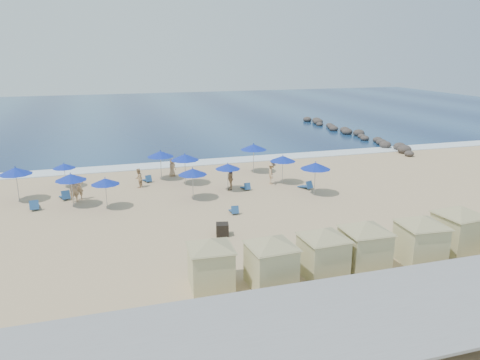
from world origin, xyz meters
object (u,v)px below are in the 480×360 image
object	(u,v)px
umbrella_0	(15,171)
beachgoer_0	(74,189)
cabana_1	(271,254)
umbrella_7	(228,166)
cabana_5	(459,223)
umbrella_8	(254,147)
umbrella_3	(105,181)
beachgoer_4	(172,167)
cabana_4	(421,233)
umbrella_2	(64,166)
umbrella_9	(283,159)
cabana_0	(211,256)
umbrella_4	(160,154)
umbrella_6	(185,157)
trash_bin	(222,229)
rock_jetty	(351,133)
beachgoer_1	(138,178)
beachgoer_5	(79,187)
beachgoer_2	(230,178)
umbrella_1	(71,177)
umbrella_10	(315,166)
cabana_2	(323,246)
beachgoer_3	(272,173)
cabana_3	(365,239)

from	to	relation	value
umbrella_0	beachgoer_0	distance (m)	4.38
cabana_1	umbrella_7	size ratio (longest dim) A/B	1.93
cabana_5	beachgoer_0	world-z (taller)	cabana_5
umbrella_7	umbrella_8	bearing A→B (deg)	51.86
umbrella_3	beachgoer_4	world-z (taller)	umbrella_3
cabana_4	umbrella_2	xyz separation A→B (m)	(-18.37, 20.16, 0.15)
umbrella_2	umbrella_9	world-z (taller)	umbrella_9
cabana_0	umbrella_4	distance (m)	19.64
umbrella_8	umbrella_6	bearing A→B (deg)	-162.75
trash_bin	cabana_5	size ratio (longest dim) A/B	0.16
cabana_4	cabana_5	distance (m)	2.92
rock_jetty	trash_bin	xyz separation A→B (m)	(-24.93, -28.09, 0.01)
beachgoer_1	beachgoer_5	bearing A→B (deg)	-38.72
beachgoer_2	beachgoer_4	distance (m)	6.58
umbrella_3	beachgoer_1	size ratio (longest dim) A/B	1.45
umbrella_1	beachgoer_2	distance (m)	11.93
cabana_0	beachgoer_2	size ratio (longest dim) A/B	2.28
umbrella_3	umbrella_6	xyz separation A→B (m)	(6.41, 4.39, 0.34)
rock_jetty	umbrella_6	xyz separation A→B (m)	(-24.97, -16.50, 1.94)
umbrella_3	umbrella_1	bearing A→B (deg)	153.20
umbrella_0	beachgoer_1	distance (m)	8.96
umbrella_1	umbrella_10	size ratio (longest dim) A/B	0.94
beachgoer_0	rock_jetty	bearing A→B (deg)	4.28
beachgoer_2	cabana_4	bearing A→B (deg)	23.80
beachgoer_0	beachgoer_5	world-z (taller)	beachgoer_0
umbrella_4	beachgoer_1	world-z (taller)	umbrella_4
umbrella_1	cabana_2	bearing A→B (deg)	-50.71
cabana_4	umbrella_9	world-z (taller)	cabana_4
beachgoer_0	beachgoer_3	size ratio (longest dim) A/B	1.02
cabana_0	beachgoer_5	bearing A→B (deg)	111.46
trash_bin	umbrella_6	bearing A→B (deg)	102.82
trash_bin	beachgoer_1	size ratio (longest dim) A/B	0.47
umbrella_0	beachgoer_4	size ratio (longest dim) A/B	1.66
cabana_1	umbrella_10	xyz separation A→B (m)	(8.30, 12.47, 0.71)
rock_jetty	cabana_1	bearing A→B (deg)	-125.03
trash_bin	beachgoer_5	bearing A→B (deg)	142.79
umbrella_0	beachgoer_3	bearing A→B (deg)	-3.32
umbrella_6	beachgoer_3	distance (m)	7.26
trash_bin	cabana_1	size ratio (longest dim) A/B	0.17
umbrella_2	trash_bin	bearing A→B (deg)	-55.19
beachgoer_2	umbrella_10	bearing A→B (deg)	63.88
beachgoer_1	cabana_4	bearing A→B (deg)	62.66
cabana_5	umbrella_0	world-z (taller)	cabana_5
beachgoer_1	umbrella_2	bearing A→B (deg)	-79.76
beachgoer_2	beachgoer_5	xyz separation A→B (m)	(-11.44, 0.78, 0.01)
trash_bin	cabana_0	distance (m)	6.39
umbrella_0	beachgoer_3	xyz separation A→B (m)	(19.41, -1.13, -1.37)
cabana_0	umbrella_10	size ratio (longest dim) A/B	1.61
cabana_3	umbrella_2	world-z (taller)	cabana_3
cabana_0	beachgoer_1	xyz separation A→B (m)	(-1.69, 17.73, -0.74)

